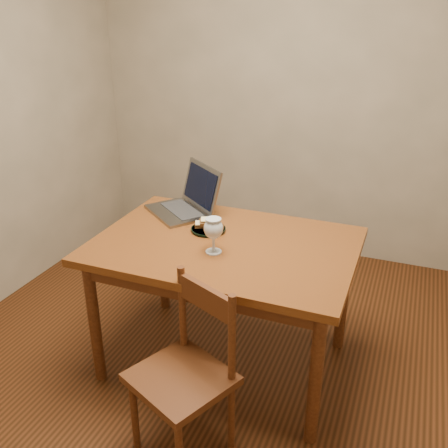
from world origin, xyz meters
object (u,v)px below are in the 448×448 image
at_px(table, 225,257).
at_px(chair, 185,367).
at_px(plate, 208,230).
at_px(laptop, 188,200).
at_px(milk_glass, 213,236).

height_order(table, chair, chair).
xyz_separation_m(table, plate, (-0.13, 0.10, 0.09)).
bearing_deg(laptop, plate, -6.98).
bearing_deg(table, laptop, 138.11).
bearing_deg(chair, plate, 129.30).
distance_m(table, plate, 0.19).
bearing_deg(laptop, chair, -28.47).
distance_m(table, laptop, 0.49).
xyz_separation_m(chair, milk_glass, (-0.07, 0.49, 0.38)).
height_order(table, laptop, laptop).
height_order(plate, laptop, laptop).
distance_m(chair, laptop, 1.07).
height_order(table, plate, plate).
bearing_deg(plate, chair, -74.97).
xyz_separation_m(milk_glass, laptop, (-0.34, 0.43, -0.02)).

